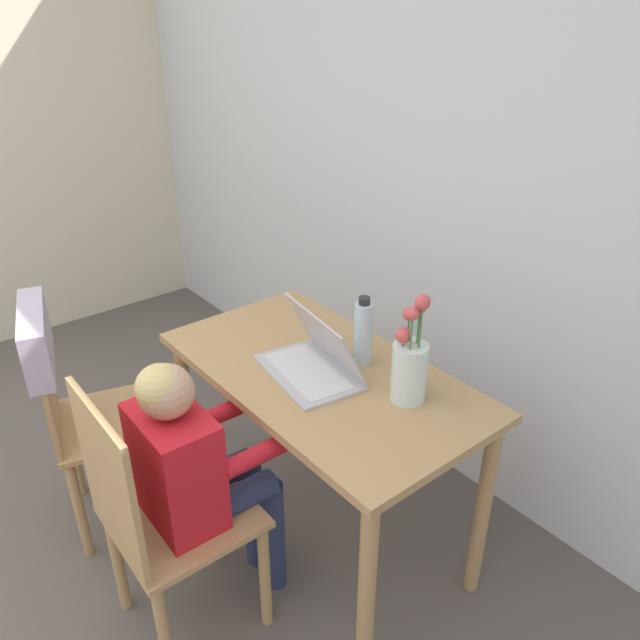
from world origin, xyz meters
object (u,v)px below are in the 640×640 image
Objects in this scene: person_seated at (196,465)px; water_bottle at (363,332)px; flower_vase at (410,365)px; chair_occupied at (160,519)px; chair_spare at (70,386)px; laptop at (315,358)px.

person_seated is 0.67m from water_bottle.
flower_vase is 1.48× the size of water_bottle.
chair_occupied is 0.86m from flower_vase.
chair_spare is 1.04m from water_bottle.
person_seated is at bearing -79.47° from laptop.
water_bottle reaches higher than chair_occupied.
laptop is at bearing -118.73° from chair_spare.
chair_spare is at bearing -141.09° from flower_vase.
water_bottle is at bearing -114.36° from chair_spare.
water_bottle reaches higher than person_seated.
laptop is 1.63× the size of water_bottle.
chair_occupied is 0.64m from chair_spare.
water_bottle is (0.05, 0.16, 0.06)m from laptop.
flower_vase reaches higher than laptop.
flower_vase is at bearing -8.68° from water_bottle.
chair_spare is at bearing -130.78° from water_bottle.
person_seated is at bearing -93.56° from water_bottle.
person_seated is 0.69m from flower_vase.
chair_occupied is at bearing -93.09° from water_bottle.
water_bottle reaches higher than laptop.
water_bottle is at bearing 80.98° from laptop.
flower_vase is (0.28, 0.58, 0.25)m from person_seated.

